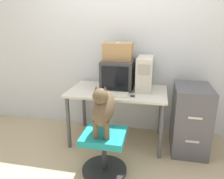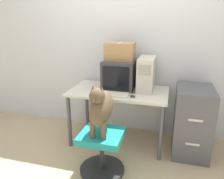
{
  "view_description": "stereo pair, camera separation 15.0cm",
  "coord_description": "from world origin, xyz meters",
  "px_view_note": "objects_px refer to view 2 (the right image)",
  "views": [
    {
      "loc": [
        0.48,
        -2.29,
        1.59
      ],
      "look_at": [
        -0.02,
        0.08,
        0.82
      ],
      "focal_mm": 35.0,
      "sensor_mm": 36.0,
      "label": 1
    },
    {
      "loc": [
        0.62,
        -2.26,
        1.59
      ],
      "look_at": [
        -0.02,
        0.08,
        0.82
      ],
      "focal_mm": 35.0,
      "sensor_mm": 36.0,
      "label": 2
    }
  ],
  "objects_px": {
    "crt_monitor": "(120,74)",
    "keyboard": "(112,94)",
    "filing_cabinet": "(192,121)",
    "pc_tower": "(146,74)",
    "dog": "(101,107)",
    "cardboard_box": "(120,52)",
    "office_chair": "(102,151)"
  },
  "relations": [
    {
      "from": "keyboard",
      "to": "filing_cabinet",
      "type": "distance_m",
      "value": 1.04
    },
    {
      "from": "filing_cabinet",
      "to": "keyboard",
      "type": "bearing_deg",
      "value": -169.22
    },
    {
      "from": "keyboard",
      "to": "office_chair",
      "type": "bearing_deg",
      "value": -87.37
    },
    {
      "from": "pc_tower",
      "to": "dog",
      "type": "height_order",
      "value": "pc_tower"
    },
    {
      "from": "crt_monitor",
      "to": "filing_cabinet",
      "type": "relative_size",
      "value": 0.52
    },
    {
      "from": "cardboard_box",
      "to": "keyboard",
      "type": "bearing_deg",
      "value": -94.12
    },
    {
      "from": "crt_monitor",
      "to": "cardboard_box",
      "type": "height_order",
      "value": "cardboard_box"
    },
    {
      "from": "crt_monitor",
      "to": "filing_cabinet",
      "type": "height_order",
      "value": "crt_monitor"
    },
    {
      "from": "crt_monitor",
      "to": "filing_cabinet",
      "type": "distance_m",
      "value": 1.07
    },
    {
      "from": "pc_tower",
      "to": "filing_cabinet",
      "type": "height_order",
      "value": "pc_tower"
    },
    {
      "from": "pc_tower",
      "to": "cardboard_box",
      "type": "distance_m",
      "value": 0.44
    },
    {
      "from": "pc_tower",
      "to": "dog",
      "type": "bearing_deg",
      "value": -113.5
    },
    {
      "from": "keyboard",
      "to": "cardboard_box",
      "type": "xyz_separation_m",
      "value": [
        0.02,
        0.33,
        0.47
      ]
    },
    {
      "from": "filing_cabinet",
      "to": "cardboard_box",
      "type": "bearing_deg",
      "value": 171.5
    },
    {
      "from": "dog",
      "to": "cardboard_box",
      "type": "bearing_deg",
      "value": 89.88
    },
    {
      "from": "pc_tower",
      "to": "office_chair",
      "type": "xyz_separation_m",
      "value": [
        -0.35,
        -0.81,
        -0.68
      ]
    },
    {
      "from": "keyboard",
      "to": "filing_cabinet",
      "type": "xyz_separation_m",
      "value": [
        0.97,
        0.18,
        -0.32
      ]
    },
    {
      "from": "dog",
      "to": "filing_cabinet",
      "type": "xyz_separation_m",
      "value": [
        0.95,
        0.65,
        -0.34
      ]
    },
    {
      "from": "crt_monitor",
      "to": "pc_tower",
      "type": "height_order",
      "value": "pc_tower"
    },
    {
      "from": "keyboard",
      "to": "cardboard_box",
      "type": "distance_m",
      "value": 0.57
    },
    {
      "from": "crt_monitor",
      "to": "keyboard",
      "type": "relative_size",
      "value": 1.08
    },
    {
      "from": "office_chair",
      "to": "filing_cabinet",
      "type": "xyz_separation_m",
      "value": [
        0.95,
        0.66,
        0.16
      ]
    },
    {
      "from": "dog",
      "to": "filing_cabinet",
      "type": "relative_size",
      "value": 0.65
    },
    {
      "from": "filing_cabinet",
      "to": "dog",
      "type": "bearing_deg",
      "value": -145.29
    },
    {
      "from": "keyboard",
      "to": "cardboard_box",
      "type": "relative_size",
      "value": 1.1
    },
    {
      "from": "office_chair",
      "to": "cardboard_box",
      "type": "distance_m",
      "value": 1.24
    },
    {
      "from": "pc_tower",
      "to": "cardboard_box",
      "type": "bearing_deg",
      "value": -178.78
    },
    {
      "from": "pc_tower",
      "to": "keyboard",
      "type": "bearing_deg",
      "value": -138.13
    },
    {
      "from": "cardboard_box",
      "to": "pc_tower",
      "type": "bearing_deg",
      "value": 1.22
    },
    {
      "from": "dog",
      "to": "pc_tower",
      "type": "bearing_deg",
      "value": 66.5
    },
    {
      "from": "crt_monitor",
      "to": "keyboard",
      "type": "xyz_separation_m",
      "value": [
        -0.02,
        -0.32,
        -0.17
      ]
    },
    {
      "from": "pc_tower",
      "to": "keyboard",
      "type": "xyz_separation_m",
      "value": [
        -0.37,
        -0.33,
        -0.2
      ]
    }
  ]
}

